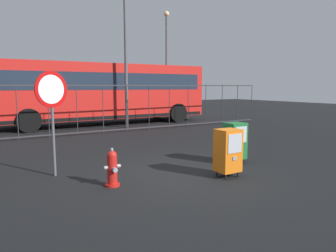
{
  "coord_description": "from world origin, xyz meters",
  "views": [
    {
      "loc": [
        -3.87,
        -5.61,
        1.91
      ],
      "look_at": [
        0.3,
        1.2,
        0.9
      ],
      "focal_mm": 33.55,
      "sensor_mm": 36.0,
      "label": 1
    }
  ],
  "objects": [
    {
      "name": "ground_plane",
      "position": [
        0.0,
        0.0,
        0.0
      ],
      "size": [
        60.0,
        60.0,
        0.0
      ],
      "primitive_type": "plane",
      "color": "black"
    },
    {
      "name": "fire_hydrant",
      "position": [
        -1.72,
        -0.06,
        0.35
      ],
      "size": [
        0.33,
        0.32,
        0.75
      ],
      "color": "red",
      "rests_on": "ground_plane"
    },
    {
      "name": "newspaper_box_primary",
      "position": [
        1.55,
        0.06,
        0.57
      ],
      "size": [
        0.48,
        0.42,
        1.02
      ],
      "color": "black",
      "rests_on": "ground_plane"
    },
    {
      "name": "newspaper_box_secondary",
      "position": [
        0.6,
        -0.73,
        0.57
      ],
      "size": [
        0.48,
        0.42,
        1.02
      ],
      "color": "black",
      "rests_on": "ground_plane"
    },
    {
      "name": "stop_sign",
      "position": [
        -2.52,
        1.24,
        1.6
      ],
      "size": [
        0.71,
        0.31,
        2.23
      ],
      "color": "#4C4F54",
      "rests_on": "ground_plane"
    },
    {
      "name": "fence_barrier",
      "position": [
        0.0,
        6.65,
        1.02
      ],
      "size": [
        18.03,
        0.04,
        2.0
      ],
      "color": "#2D2D33",
      "rests_on": "ground_plane"
    },
    {
      "name": "bus_near",
      "position": [
        1.64,
        9.65,
        1.71
      ],
      "size": [
        10.53,
        2.88,
        3.0
      ],
      "rotation": [
        0.0,
        0.0,
        -0.01
      ],
      "color": "red",
      "rests_on": "ground_plane"
    },
    {
      "name": "street_light_near_right",
      "position": [
        6.22,
        11.03,
        3.74
      ],
      "size": [
        0.32,
        0.32,
        6.38
      ],
      "color": "#4C4F54",
      "rests_on": "ground_plane"
    },
    {
      "name": "street_light_far_left",
      "position": [
        2.08,
        7.78,
        4.23
      ],
      "size": [
        0.32,
        0.32,
        7.33
      ],
      "color": "#4C4F54",
      "rests_on": "ground_plane"
    }
  ]
}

